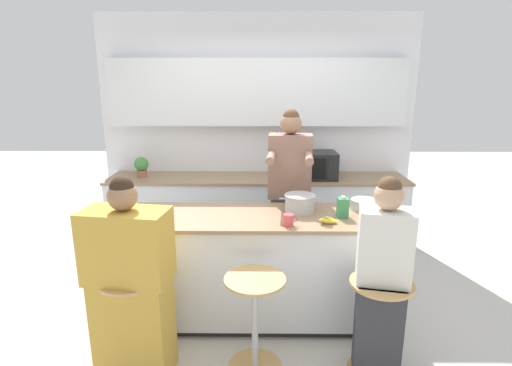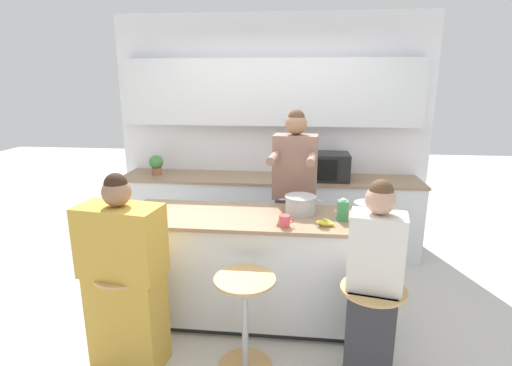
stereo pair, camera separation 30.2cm
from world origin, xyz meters
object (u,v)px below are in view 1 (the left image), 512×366
(bar_stool_rightmost, at_px, (379,321))
(microwave, at_px, (313,165))
(fruit_bowl, at_px, (146,213))
(banana_bunch, at_px, (327,220))
(kitchen_island, at_px, (256,267))
(coffee_cup_near, at_px, (288,220))
(juice_carton, at_px, (343,207))
(person_cooking, at_px, (289,203))
(person_seated_near, at_px, (381,288))
(bar_stool_leftmost, at_px, (133,316))
(potted_plant, at_px, (141,166))
(person_wrapped_blanket, at_px, (130,286))
(bar_stool_center, at_px, (255,316))
(cooking_pot, at_px, (300,203))

(bar_stool_rightmost, height_order, microwave, microwave)
(fruit_bowl, height_order, banana_bunch, fruit_bowl)
(kitchen_island, height_order, coffee_cup_near, coffee_cup_near)
(juice_carton, bearing_deg, person_cooking, 123.86)
(kitchen_island, distance_m, coffee_cup_near, 0.60)
(person_seated_near, relative_size, fruit_bowl, 7.08)
(bar_stool_leftmost, height_order, coffee_cup_near, coffee_cup_near)
(person_cooking, relative_size, microwave, 3.32)
(bar_stool_rightmost, relative_size, person_seated_near, 0.50)
(banana_bunch, distance_m, potted_plant, 2.46)
(person_seated_near, relative_size, microwave, 2.71)
(kitchen_island, distance_m, person_wrapped_blanket, 1.07)
(bar_stool_rightmost, relative_size, microwave, 1.34)
(kitchen_island, relative_size, person_wrapped_blanket, 1.48)
(bar_stool_center, bearing_deg, coffee_cup_near, 58.53)
(banana_bunch, bearing_deg, fruit_bowl, 175.56)
(bar_stool_center, bearing_deg, bar_stool_rightmost, -2.96)
(bar_stool_leftmost, bearing_deg, juice_carton, 21.67)
(fruit_bowl, bearing_deg, coffee_cup_near, -8.14)
(bar_stool_leftmost, bearing_deg, fruit_bowl, 93.08)
(bar_stool_rightmost, bearing_deg, cooking_pot, 121.66)
(person_seated_near, bearing_deg, juice_carton, 114.43)
(cooking_pot, distance_m, fruit_bowl, 1.23)
(person_wrapped_blanket, distance_m, potted_plant, 2.17)
(person_cooking, xyz_separation_m, person_wrapped_blanket, (-1.13, -1.19, -0.21))
(kitchen_island, xyz_separation_m, cooking_pot, (0.36, 0.10, 0.53))
(person_cooking, height_order, person_seated_near, person_cooking)
(fruit_bowl, bearing_deg, cooking_pot, 7.64)
(person_wrapped_blanket, xyz_separation_m, banana_bunch, (1.36, 0.48, 0.29))
(juice_carton, bearing_deg, bar_stool_rightmost, -77.00)
(bar_stool_center, bearing_deg, kitchen_island, 90.00)
(person_seated_near, bearing_deg, banana_bunch, 132.02)
(kitchen_island, bearing_deg, juice_carton, -2.85)
(bar_stool_center, xyz_separation_m, person_seated_near, (0.83, -0.03, 0.24))
(person_seated_near, relative_size, banana_bunch, 8.57)
(bar_stool_leftmost, distance_m, bar_stool_rightmost, 1.66)
(person_cooking, xyz_separation_m, fruit_bowl, (-1.16, -0.60, 0.10))
(person_seated_near, xyz_separation_m, coffee_cup_near, (-0.58, 0.43, 0.31))
(bar_stool_rightmost, distance_m, fruit_bowl, 1.87)
(bar_stool_leftmost, relative_size, fruit_bowl, 3.51)
(coffee_cup_near, bearing_deg, bar_stool_leftmost, -159.09)
(person_seated_near, xyz_separation_m, banana_bunch, (-0.29, 0.48, 0.29))
(bar_stool_leftmost, height_order, juice_carton, juice_carton)
(bar_stool_center, relative_size, banana_bunch, 4.25)
(person_seated_near, distance_m, juice_carton, 0.73)
(bar_stool_leftmost, height_order, bar_stool_center, same)
(kitchen_island, height_order, bar_stool_leftmost, kitchen_island)
(bar_stool_leftmost, xyz_separation_m, microwave, (1.46, 2.03, 0.62))
(coffee_cup_near, relative_size, banana_bunch, 0.69)
(person_cooking, distance_m, cooking_pot, 0.46)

